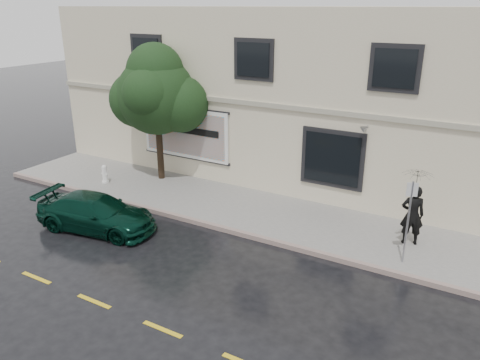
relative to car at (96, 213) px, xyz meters
The scene contains 12 objects.
ground 3.06m from the car, ahead, with size 90.00×90.00×0.00m, color black.
sidewalk 4.79m from the car, 51.50° to the left, with size 20.00×3.50×0.15m, color gray.
curb 3.60m from the car, 33.68° to the left, with size 20.00×0.18×0.16m, color gray.
road_marking 4.28m from the car, 45.60° to the right, with size 19.00×0.12×0.01m, color gold.
building 10.34m from the car, 72.61° to the left, with size 20.00×8.12×7.00m.
billboard 5.59m from the car, 92.52° to the left, with size 4.30×0.16×2.20m.
car is the anchor object (origin of this frame).
pedestrian 10.08m from the car, 22.60° to the left, with size 0.69×0.46×1.90m, color black.
umbrella 10.23m from the car, 22.60° to the left, with size 0.96×0.96×0.71m, color black.
street_tree 5.68m from the car, 102.37° to the left, with size 3.15×3.15×5.09m.
fire_hydrant 4.10m from the car, 131.15° to the left, with size 0.31×0.29×0.76m.
sign_pole 9.78m from the car, 15.48° to the left, with size 0.29×0.14×2.47m.
Camera 1 is at (8.19, -10.35, 7.05)m, focal length 35.00 mm.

